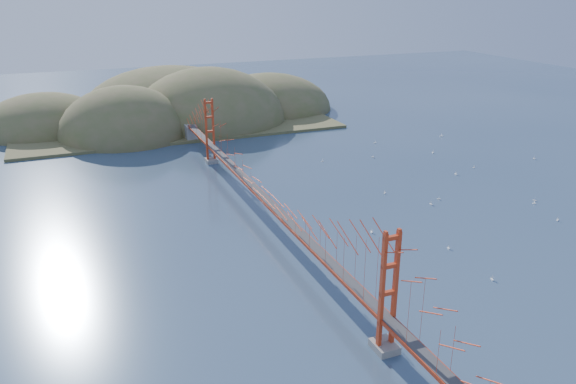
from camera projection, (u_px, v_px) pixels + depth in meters
name	position (u px, v px, depth m)	size (l,w,h in m)	color
ground	(268.00, 224.00, 76.04)	(320.00, 320.00, 0.00)	#304561
bridge	(267.00, 175.00, 73.74)	(2.20, 94.40, 12.00)	gray
far_headlands	(180.00, 117.00, 136.29)	(84.00, 58.00, 25.00)	brown
sailboat_7	(375.00, 142.00, 114.28)	(0.58, 0.54, 0.65)	white
sailboat_4	(433.00, 152.00, 107.63)	(0.64, 0.64, 0.71)	white
sailboat_16	(373.00, 157.00, 104.93)	(0.62, 0.62, 0.68)	white
sailboat_5	(456.00, 174.00, 95.63)	(0.56, 0.65, 0.74)	white
sailboat_0	(431.00, 204.00, 82.66)	(0.47, 0.58, 0.67)	white
sailboat_14	(449.00, 248.00, 68.96)	(0.48, 0.51, 0.57)	white
sailboat_17	(442.00, 136.00, 119.29)	(0.66, 0.65, 0.75)	white
sailboat_10	(492.00, 279.00, 61.70)	(0.49, 0.53, 0.59)	white
sailboat_13	(558.00, 220.00, 77.01)	(0.58, 0.58, 0.63)	white
sailboat_8	(474.00, 167.00, 99.06)	(0.48, 0.40, 0.56)	white
sailboat_3	(385.00, 193.00, 86.97)	(0.55, 0.55, 0.59)	white
sailboat_2	(534.00, 203.00, 82.97)	(0.51, 0.51, 0.57)	white
sailboat_1	(439.00, 199.00, 84.62)	(0.53, 0.53, 0.56)	white
sailboat_11	(535.00, 200.00, 84.09)	(0.53, 0.53, 0.56)	white
sailboat_12	(322.00, 161.00, 102.55)	(0.52, 0.49, 0.59)	white
sailboat_extra_0	(534.00, 158.00, 103.96)	(0.49, 0.58, 0.66)	white
sailboat_extra_1	(372.00, 231.00, 73.41)	(0.55, 0.58, 0.65)	white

